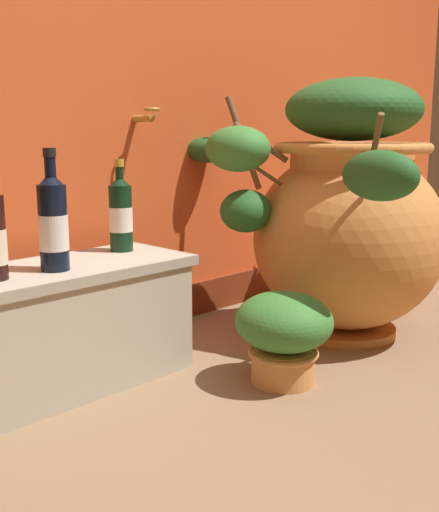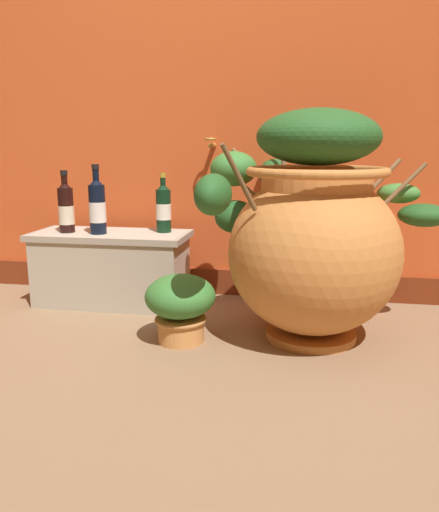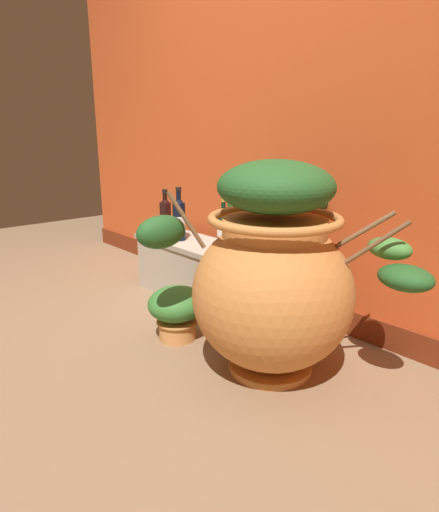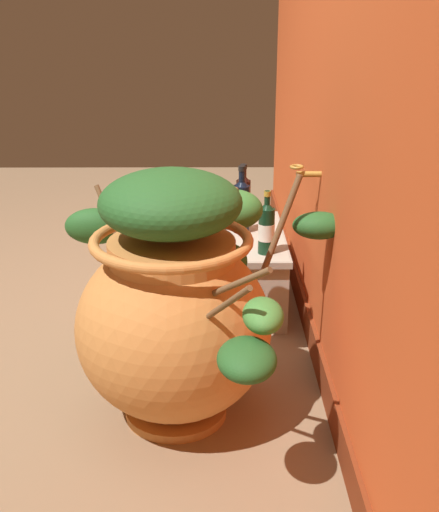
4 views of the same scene
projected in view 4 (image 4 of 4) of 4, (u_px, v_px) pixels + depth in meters
ground_plane at (61, 354)px, 2.85m from camera, size 7.00×7.00×0.00m
back_wall at (359, 42)px, 2.39m from camera, size 4.40×0.33×2.60m
terracotta_urn at (176, 304)px, 2.29m from camera, size 1.03×1.06×0.92m
stone_ledge at (250, 266)px, 3.29m from camera, size 0.77×0.34×0.36m
wine_bottle_left at (243, 198)px, 3.38m from camera, size 0.08×0.08×0.30m
wine_bottle_middle at (241, 205)px, 3.22m from camera, size 0.08×0.08×0.33m
wine_bottle_right at (266, 227)px, 2.94m from camera, size 0.07×0.07×0.29m
potted_shrub at (153, 313)px, 2.86m from camera, size 0.28×0.30×0.28m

